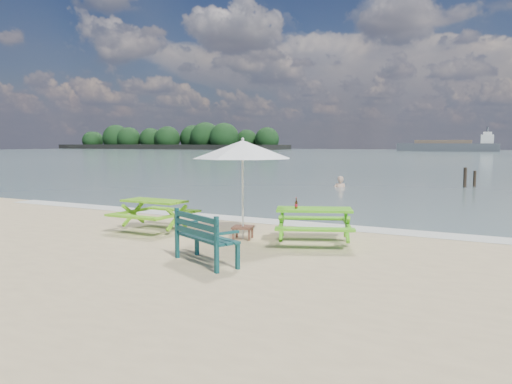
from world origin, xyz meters
The scene contains 11 objects.
sea centered at (0.00, 85.00, 0.00)m, with size 300.00×300.00×0.00m, color slate.
foam_strip centered at (0.00, 4.60, 0.01)m, with size 22.00×0.90×0.01m, color silver.
island_headland centered at (-110.00, 140.00, 3.26)m, with size 90.00×22.00×7.60m.
picnic_table_left centered at (-2.42, 1.94, 0.37)m, with size 1.66×1.84×0.78m.
picnic_table_right centered at (1.77, 2.29, 0.38)m, with size 2.21×2.31×0.78m.
park_bench centered at (0.68, -0.35, 0.29)m, with size 1.59×1.09×0.94m.
side_table centered at (0.12, 2.01, 0.16)m, with size 0.58×0.58×0.30m.
patio_umbrella centered at (0.12, 2.01, 2.07)m, with size 2.88×2.88×2.28m.
beer_bottle centered at (1.43, 2.08, 0.86)m, with size 0.06×0.06×0.24m.
swimmer centered at (-2.32, 16.28, -0.37)m, with size 0.80×0.68×1.86m.
mooring_pilings centered at (3.43, 19.35, 0.36)m, with size 0.56×0.76×1.19m.
Camera 1 is at (5.74, -7.90, 2.22)m, focal length 35.00 mm.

